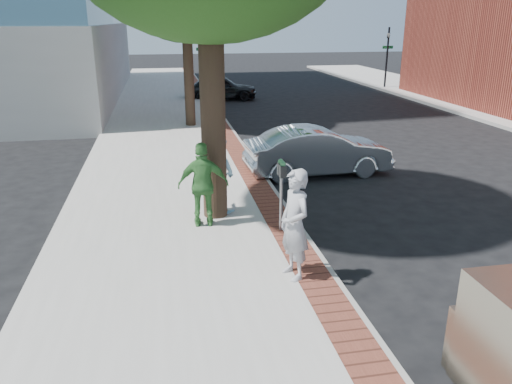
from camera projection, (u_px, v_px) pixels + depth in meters
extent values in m
plane|color=black|center=(259.00, 256.00, 9.38)|extent=(120.00, 120.00, 0.00)
cube|color=#9E9991|center=(168.00, 152.00, 16.52)|extent=(5.00, 60.00, 0.15)
cube|color=brown|center=(234.00, 146.00, 16.88)|extent=(0.60, 60.00, 0.01)
cube|color=gray|center=(244.00, 148.00, 16.97)|extent=(0.10, 60.00, 0.15)
cylinder|color=black|center=(203.00, 61.00, 29.35)|extent=(0.12, 0.12, 3.80)
imported|color=black|center=(202.00, 42.00, 28.99)|extent=(0.18, 0.15, 0.90)
cube|color=#1E7238|center=(202.00, 49.00, 29.12)|extent=(0.70, 0.03, 0.18)
cylinder|color=black|center=(387.00, 59.00, 31.39)|extent=(0.12, 0.12, 3.80)
imported|color=black|center=(388.00, 41.00, 31.03)|extent=(0.18, 0.15, 0.90)
cube|color=#1E7238|center=(388.00, 47.00, 31.16)|extent=(0.70, 0.03, 0.18)
cylinder|color=black|center=(213.00, 115.00, 10.27)|extent=(0.52, 0.52, 4.40)
cylinder|color=black|center=(189.00, 77.00, 19.76)|extent=(0.40, 0.40, 3.85)
cylinder|color=gray|center=(281.00, 203.00, 10.01)|extent=(0.07, 0.07, 1.15)
cube|color=#2D3030|center=(283.00, 171.00, 9.70)|extent=(0.12, 0.14, 0.24)
cube|color=#2D3030|center=(281.00, 169.00, 9.87)|extent=(0.12, 0.14, 0.24)
sphere|color=#3F8C4C|center=(283.00, 164.00, 9.65)|extent=(0.11, 0.11, 0.11)
sphere|color=#3F8C4C|center=(281.00, 162.00, 9.82)|extent=(0.11, 0.11, 0.11)
imported|color=#A6A7AB|center=(295.00, 225.00, 8.05)|extent=(0.60, 0.77, 1.86)
imported|color=#98CFEB|center=(218.00, 174.00, 10.98)|extent=(1.02, 1.03, 1.68)
imported|color=#3D7E39|center=(203.00, 185.00, 10.15)|extent=(1.06, 0.51, 1.77)
imported|color=silver|center=(318.00, 151.00, 14.16)|extent=(4.19, 1.62, 1.36)
imported|color=black|center=(221.00, 88.00, 27.60)|extent=(4.11, 2.04, 1.35)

